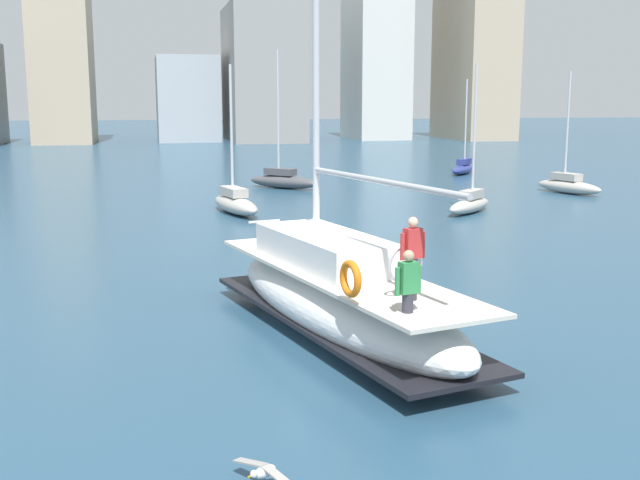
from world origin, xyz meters
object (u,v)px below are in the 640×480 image
moored_ketch_distant (470,202)px  moored_catamaran (235,202)px  seagull (264,471)px  moored_cutter_left (283,179)px  moored_cutter_right (568,184)px  main_sailboat (338,294)px  moored_sloop_far (463,167)px

moored_ketch_distant → moored_catamaran: bearing=168.4°
seagull → moored_cutter_left: bearing=79.4°
moored_ketch_distant → seagull: bearing=-119.4°
moored_cutter_right → seagull: moored_cutter_right is taller
main_sailboat → moored_ketch_distant: size_ratio=2.03×
moored_sloop_far → moored_ketch_distant: bearing=-112.3°
moored_ketch_distant → moored_sloop_far: bearing=67.7°
moored_cutter_right → moored_cutter_left: bearing=158.1°
moored_catamaran → moored_cutter_left: bearing=67.7°
main_sailboat → moored_ketch_distant: (10.67, 17.12, -0.43)m
moored_cutter_left → moored_catamaran: bearing=-112.3°
main_sailboat → moored_cutter_right: 29.98m
moored_cutter_right → moored_ketch_distant: bearing=-145.5°
moored_cutter_left → moored_ketch_distant: moored_cutter_left is taller
moored_cutter_left → moored_cutter_right: moored_cutter_left is taller
moored_sloop_far → moored_catamaran: moored_catamaran is taller
moored_cutter_right → seagull: (-21.92, -29.63, -0.25)m
main_sailboat → seagull: 7.19m
main_sailboat → moored_sloop_far: main_sailboat is taller
moored_cutter_right → seagull: size_ratio=6.01×
moored_sloop_far → moored_catamaran: (-18.17, -15.96, 0.04)m
moored_cutter_right → moored_ketch_distant: size_ratio=1.00×
main_sailboat → moored_cutter_right: bearing=50.1°
moored_sloop_far → moored_catamaran: 24.18m
main_sailboat → moored_catamaran: bearing=90.1°
moored_catamaran → moored_cutter_left: (4.01, 9.80, 0.02)m
main_sailboat → moored_sloop_far: 39.66m
moored_cutter_left → moored_cutter_right: (15.25, -6.12, -0.04)m
moored_catamaran → seagull: size_ratio=6.02×
moored_sloop_far → seagull: bearing=-116.4°
seagull → moored_ketch_distant: bearing=60.6°
moored_cutter_left → moored_ketch_distant: (6.70, -12.00, -0.07)m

